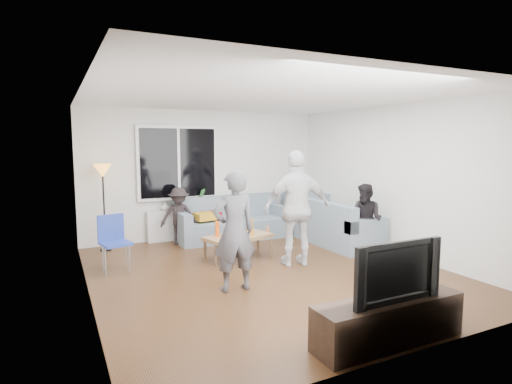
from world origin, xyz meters
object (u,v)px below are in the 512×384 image
player_left (234,231)px  spectator_right (366,219)px  television (391,270)px  player_right (297,208)px  sofa_right_section (335,222)px  spectator_back (179,216)px  tv_console (389,321)px  coffee_table (238,247)px  side_chair (116,244)px  floor_lamp (104,208)px  sofa_back_section (233,218)px

player_left → spectator_right: player_left is taller
player_left → television: player_left is taller
player_right → spectator_right: player_right is taller
sofa_right_section → television: (-2.01, -3.54, 0.31)m
sofa_right_section → spectator_back: (-2.73, 1.26, 0.13)m
spectator_right → tv_console: bearing=-55.6°
coffee_table → side_chair: 1.96m
coffee_table → floor_lamp: 2.56m
side_chair → television: television is taller
sofa_right_section → player_right: size_ratio=1.09×
sofa_right_section → tv_console: bearing=150.4°
tv_console → television: television is taller
tv_console → television: bearing=0.0°
sofa_right_section → television: size_ratio=1.96×
sofa_right_section → floor_lamp: size_ratio=1.28×
floor_lamp → player_left: (1.30, -2.92, 0.02)m
player_left → tv_console: (0.77, -2.01, -0.58)m
player_left → spectator_back: bearing=-88.5°
player_right → tv_console: player_right is taller
side_chair → spectator_right: spectator_right is taller
side_chair → player_left: 2.01m
tv_console → sofa_back_section: bearing=85.4°
coffee_table → television: bearing=-88.0°
sofa_back_section → television: bearing=-94.6°
coffee_table → television: size_ratio=1.08×
coffee_table → spectator_back: size_ratio=1.00×
floor_lamp → player_left: player_left is taller
spectator_back → television: spectator_back is taller
coffee_table → tv_console: tv_console is taller
side_chair → television: bearing=-73.0°
sofa_right_section → tv_console: sofa_right_section is taller
coffee_table → player_left: (-0.65, -1.36, 0.60)m
sofa_right_section → coffee_table: (-2.12, -0.17, -0.22)m
coffee_table → spectator_right: spectator_right is taller
side_chair → tv_console: side_chair is taller
coffee_table → spectator_back: spectator_back is taller
player_right → player_left: bearing=38.3°
player_right → tv_console: 2.78m
coffee_table → tv_console: size_ratio=0.69×
side_chair → floor_lamp: size_ratio=0.55×
sofa_right_section → side_chair: side_chair is taller
side_chair → player_left: bearing=-62.6°
sofa_back_section → player_right: 2.20m
spectator_back → spectator_right: bearing=-28.9°
spectator_back → television: size_ratio=1.08×
coffee_table → floor_lamp: size_ratio=0.71×
player_left → spectator_right: (2.77, 0.65, -0.18)m
spectator_right → spectator_back: 3.47m
floor_lamp → coffee_table: bearing=-38.7°
spectator_right → spectator_back: spectator_right is taller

